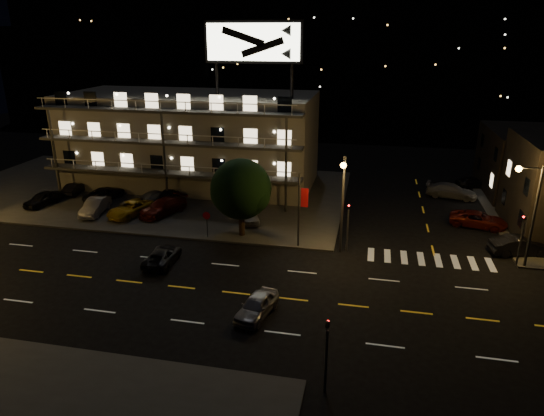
% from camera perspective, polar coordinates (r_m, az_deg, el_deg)
% --- Properties ---
extents(ground, '(140.00, 140.00, 0.00)m').
position_cam_1_polar(ground, '(34.51, -7.49, -9.56)').
color(ground, black).
rests_on(ground, ground).
extents(curb_nw, '(44.00, 24.00, 0.15)m').
position_cam_1_polar(curb_nw, '(56.62, -14.36, 2.01)').
color(curb_nw, '#3A3A38').
rests_on(curb_nw, ground).
extents(motel, '(28.00, 13.80, 18.10)m').
position_cam_1_polar(motel, '(57.13, -9.43, 8.00)').
color(motel, gray).
rests_on(motel, ground).
extents(hill_backdrop, '(120.00, 25.00, 24.00)m').
position_cam_1_polar(hill_backdrop, '(98.53, 2.34, 16.81)').
color(hill_backdrop, black).
rests_on(hill_backdrop, ground).
extents(streetlight_nc, '(0.44, 1.92, 8.00)m').
position_cam_1_polar(streetlight_nc, '(38.13, 8.32, 1.48)').
color(streetlight_nc, '#2D2D30').
rests_on(streetlight_nc, ground).
extents(streetlight_ne, '(1.92, 0.44, 8.00)m').
position_cam_1_polar(streetlight_ne, '(40.16, 28.13, 0.22)').
color(streetlight_ne, '#2D2D30').
rests_on(streetlight_ne, ground).
extents(signal_nw, '(0.20, 0.27, 4.60)m').
position_cam_1_polar(signal_nw, '(39.44, 8.93, -1.62)').
color(signal_nw, '#2D2D30').
rests_on(signal_nw, ground).
extents(signal_sw, '(0.20, 0.27, 4.60)m').
position_cam_1_polar(signal_sw, '(24.42, 6.44, -16.13)').
color(signal_sw, '#2D2D30').
rests_on(signal_sw, ground).
extents(signal_ne, '(0.27, 0.20, 4.60)m').
position_cam_1_polar(signal_ne, '(41.08, 27.33, -2.82)').
color(signal_ne, '#2D2D30').
rests_on(signal_ne, ground).
extents(banner_north, '(0.83, 0.16, 6.40)m').
position_cam_1_polar(banner_north, '(39.39, 3.30, -0.09)').
color(banner_north, '#2D2D30').
rests_on(banner_north, ground).
extents(stop_sign, '(0.91, 0.11, 2.61)m').
position_cam_1_polar(stop_sign, '(42.01, -7.68, -1.44)').
color(stop_sign, '#2D2D30').
rests_on(stop_sign, ground).
extents(tree, '(5.43, 5.23, 6.84)m').
position_cam_1_polar(tree, '(41.37, -3.73, 2.04)').
color(tree, black).
rests_on(tree, curb_nw).
extents(lot_car_0, '(2.51, 4.29, 1.37)m').
position_cam_1_polar(lot_car_0, '(55.02, -25.40, 0.98)').
color(lot_car_0, black).
rests_on(lot_car_0, curb_nw).
extents(lot_car_1, '(2.17, 4.71, 1.49)m').
position_cam_1_polar(lot_car_1, '(50.42, -20.09, 0.18)').
color(lot_car_1, gray).
rests_on(lot_car_1, curb_nw).
extents(lot_car_2, '(3.65, 5.40, 1.37)m').
position_cam_1_polar(lot_car_2, '(48.92, -16.34, -0.07)').
color(lot_car_2, gold).
rests_on(lot_car_2, curb_nw).
extents(lot_car_3, '(3.98, 5.64, 1.52)m').
position_cam_1_polar(lot_car_3, '(48.39, -12.70, 0.14)').
color(lot_car_3, '#58140C').
rests_on(lot_car_3, curb_nw).
extents(lot_car_4, '(2.83, 4.09, 1.29)m').
position_cam_1_polar(lot_car_4, '(45.49, -2.65, -0.81)').
color(lot_car_4, gray).
rests_on(lot_car_4, curb_nw).
extents(lot_car_5, '(1.53, 3.80, 1.23)m').
position_cam_1_polar(lot_car_5, '(57.60, -22.13, 2.17)').
color(lot_car_5, black).
rests_on(lot_car_5, curb_nw).
extents(lot_car_6, '(2.96, 5.10, 1.34)m').
position_cam_1_polar(lot_car_6, '(54.37, -19.09, 1.61)').
color(lot_car_6, black).
rests_on(lot_car_6, curb_nw).
extents(lot_car_7, '(3.57, 4.94, 1.33)m').
position_cam_1_polar(lot_car_7, '(51.78, -13.37, 1.28)').
color(lot_car_7, gray).
rests_on(lot_car_7, curb_nw).
extents(lot_car_8, '(2.11, 4.29, 1.41)m').
position_cam_1_polar(lot_car_8, '(51.95, -12.03, 1.50)').
color(lot_car_8, black).
rests_on(lot_car_8, curb_nw).
extents(lot_car_9, '(1.98, 4.34, 1.38)m').
position_cam_1_polar(lot_car_9, '(49.39, -2.62, 0.94)').
color(lot_car_9, '#58140C').
rests_on(lot_car_9, curb_nw).
extents(side_car_0, '(4.89, 2.51, 1.54)m').
position_cam_1_polar(side_car_0, '(43.80, 27.17, -4.00)').
color(side_car_0, black).
rests_on(side_car_0, ground).
extents(side_car_1, '(5.45, 3.46, 1.40)m').
position_cam_1_polar(side_car_1, '(48.47, 23.11, -1.26)').
color(side_car_1, '#58140C').
rests_on(side_car_1, ground).
extents(side_car_2, '(5.59, 3.21, 1.53)m').
position_cam_1_polar(side_car_2, '(55.99, 20.35, 1.91)').
color(side_car_2, gray).
rests_on(side_car_2, ground).
extents(side_car_3, '(4.21, 2.56, 1.34)m').
position_cam_1_polar(side_car_3, '(60.46, 22.60, 2.81)').
color(side_car_3, black).
rests_on(side_car_3, ground).
extents(road_car_east, '(2.48, 4.31, 1.38)m').
position_cam_1_polar(road_car_east, '(31.16, -1.80, -11.41)').
color(road_car_east, gray).
rests_on(road_car_east, ground).
extents(road_car_west, '(2.25, 4.47, 1.22)m').
position_cam_1_polar(road_car_west, '(38.61, -12.77, -5.54)').
color(road_car_west, black).
rests_on(road_car_west, ground).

